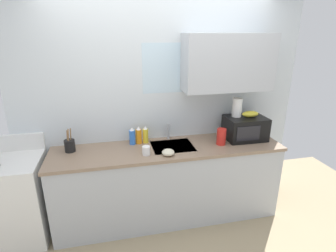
% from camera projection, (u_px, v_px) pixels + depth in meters
% --- Properties ---
extents(kitchen_wall_assembly, '(3.33, 0.42, 2.50)m').
position_uv_depth(kitchen_wall_assembly, '(174.00, 100.00, 3.14)').
color(kitchen_wall_assembly, silver).
rests_on(kitchen_wall_assembly, ground).
extents(counter_unit, '(2.56, 0.63, 0.90)m').
position_uv_depth(counter_unit, '(168.00, 182.00, 3.13)').
color(counter_unit, '#B2B7BC').
rests_on(counter_unit, ground).
extents(sink_faucet, '(0.03, 0.03, 0.19)m').
position_uv_depth(sink_faucet, '(168.00, 131.00, 3.18)').
color(sink_faucet, '#B2B5BA').
rests_on(sink_faucet, counter_unit).
extents(stove_range, '(0.60, 0.60, 1.08)m').
position_uv_depth(stove_range, '(16.00, 200.00, 2.80)').
color(stove_range, white).
rests_on(stove_range, ground).
extents(microwave, '(0.46, 0.35, 0.27)m').
position_uv_depth(microwave, '(245.00, 128.00, 3.17)').
color(microwave, black).
rests_on(microwave, counter_unit).
extents(banana_bunch, '(0.20, 0.11, 0.07)m').
position_uv_depth(banana_bunch, '(250.00, 114.00, 3.13)').
color(banana_bunch, gold).
rests_on(banana_bunch, microwave).
extents(paper_towel_roll, '(0.11, 0.11, 0.22)m').
position_uv_depth(paper_towel_roll, '(237.00, 107.00, 3.12)').
color(paper_towel_roll, white).
rests_on(paper_towel_roll, microwave).
extents(dish_soap_bottle_yellow, '(0.06, 0.06, 0.20)m').
position_uv_depth(dish_soap_bottle_yellow, '(146.00, 135.00, 3.08)').
color(dish_soap_bottle_yellow, yellow).
rests_on(dish_soap_bottle_yellow, counter_unit).
extents(dish_soap_bottle_orange, '(0.07, 0.07, 0.20)m').
position_uv_depth(dish_soap_bottle_orange, '(139.00, 136.00, 3.06)').
color(dish_soap_bottle_orange, orange).
rests_on(dish_soap_bottle_orange, counter_unit).
extents(dish_soap_bottle_blue, '(0.07, 0.07, 0.20)m').
position_uv_depth(dish_soap_bottle_blue, '(132.00, 136.00, 3.03)').
color(dish_soap_bottle_blue, blue).
rests_on(dish_soap_bottle_blue, counter_unit).
extents(cereal_canister, '(0.10, 0.10, 0.19)m').
position_uv_depth(cereal_canister, '(221.00, 137.00, 3.03)').
color(cereal_canister, red).
rests_on(cereal_canister, counter_unit).
extents(mug_white, '(0.08, 0.08, 0.09)m').
position_uv_depth(mug_white, '(146.00, 151.00, 2.78)').
color(mug_white, white).
rests_on(mug_white, counter_unit).
extents(utensil_crock, '(0.11, 0.11, 0.26)m').
position_uv_depth(utensil_crock, '(70.00, 145.00, 2.86)').
color(utensil_crock, black).
rests_on(utensil_crock, counter_unit).
extents(small_bowl, '(0.13, 0.13, 0.06)m').
position_uv_depth(small_bowl, '(168.00, 152.00, 2.78)').
color(small_bowl, beige).
rests_on(small_bowl, counter_unit).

